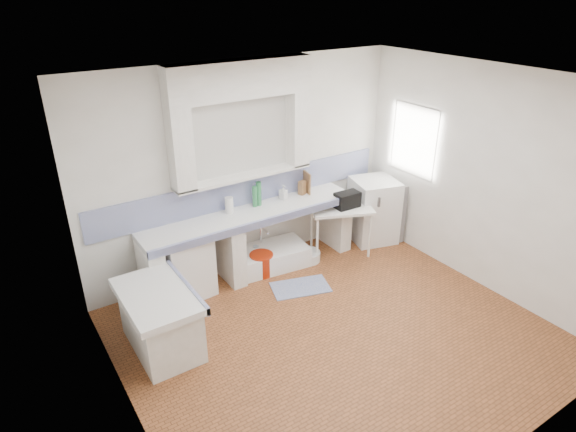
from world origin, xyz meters
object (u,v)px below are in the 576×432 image
side_table (340,231)px  fridge (373,210)px  sink (269,258)px  stove (185,265)px

side_table → fridge: bearing=29.7°
sink → side_table: size_ratio=1.22×
stove → fridge: 2.98m
stove → side_table: (2.28, -0.26, -0.05)m
fridge → side_table: bearing=-158.3°
stove → fridge: size_ratio=0.85×
sink → fridge: 1.80m
stove → sink: stove is taller
fridge → stove: bearing=-168.0°
sink → stove: bearing=-174.5°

